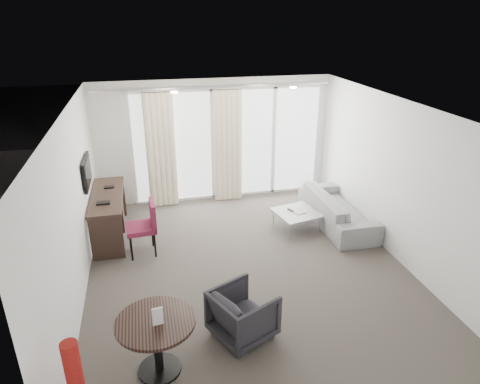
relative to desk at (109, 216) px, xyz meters
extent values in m
cube|color=#443D37|center=(2.20, -1.63, -0.41)|extent=(5.00, 6.00, 0.00)
cube|color=white|center=(2.20, -1.63, 2.19)|extent=(5.00, 6.00, 0.00)
cube|color=silver|center=(-0.30, -1.63, 0.89)|extent=(0.00, 6.00, 2.60)
cube|color=silver|center=(4.70, -1.63, 0.89)|extent=(0.00, 6.00, 2.60)
cube|color=silver|center=(2.20, -4.63, 0.89)|extent=(5.00, 0.00, 2.60)
cylinder|color=#FFE0B2|center=(1.30, -0.03, 2.18)|extent=(0.12, 0.12, 0.02)
cylinder|color=#FFE0B2|center=(3.40, -0.03, 2.18)|extent=(0.12, 0.12, 0.02)
imported|color=black|center=(1.77, -3.10, -0.09)|extent=(0.95, 0.94, 0.65)
imported|color=gray|center=(4.27, -0.45, -0.11)|extent=(0.82, 2.11, 0.62)
cube|color=#4D4D50|center=(2.50, 2.87, -0.47)|extent=(5.60, 3.00, 0.12)
camera|label=1|loc=(0.76, -7.33, 3.44)|focal=32.00mm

